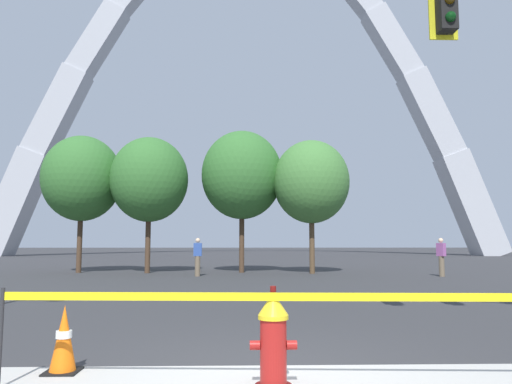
# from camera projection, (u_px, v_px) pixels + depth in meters

# --- Properties ---
(ground_plane) EXTENTS (240.00, 240.00, 0.00)m
(ground_plane) POSITION_uv_depth(u_px,v_px,m) (267.00, 374.00, 5.24)
(ground_plane) COLOR #333335
(fire_hydrant) EXTENTS (0.46, 0.48, 0.99)m
(fire_hydrant) POSITION_uv_depth(u_px,v_px,m) (273.00, 340.00, 4.73)
(fire_hydrant) COLOR #5E0F0D
(fire_hydrant) RESTS_ON ground
(caution_tape_barrier) EXTENTS (5.37, 0.32, 0.97)m
(caution_tape_barrier) POSITION_uv_depth(u_px,v_px,m) (273.00, 320.00, 4.68)
(caution_tape_barrier) COLOR #232326
(caution_tape_barrier) RESTS_ON ground
(traffic_cone_by_hydrant) EXTENTS (0.36, 0.36, 0.73)m
(traffic_cone_by_hydrant) POSITION_uv_depth(u_px,v_px,m) (64.00, 340.00, 5.30)
(traffic_cone_by_hydrant) COLOR black
(traffic_cone_by_hydrant) RESTS_ON ground
(monument_arch) EXTENTS (54.50, 2.97, 38.49)m
(monument_arch) POSITION_uv_depth(u_px,v_px,m) (246.00, 95.00, 51.76)
(monument_arch) COLOR #B2B5BC
(monument_arch) RESTS_ON ground
(tree_far_left) EXTENTS (3.70, 3.70, 6.47)m
(tree_far_left) POSITION_uv_depth(u_px,v_px,m) (82.00, 179.00, 22.99)
(tree_far_left) COLOR #473323
(tree_far_left) RESTS_ON ground
(tree_left_mid) EXTENTS (3.62, 3.62, 6.34)m
(tree_left_mid) POSITION_uv_depth(u_px,v_px,m) (149.00, 180.00, 22.71)
(tree_left_mid) COLOR #473323
(tree_left_mid) RESTS_ON ground
(tree_center_left) EXTENTS (3.85, 3.85, 6.73)m
(tree_center_left) POSITION_uv_depth(u_px,v_px,m) (242.00, 175.00, 23.14)
(tree_center_left) COLOR #473323
(tree_center_left) RESTS_ON ground
(tree_center_right) EXTENTS (3.50, 3.50, 6.12)m
(tree_center_right) POSITION_uv_depth(u_px,v_px,m) (311.00, 182.00, 22.34)
(tree_center_right) COLOR brown
(tree_center_right) RESTS_ON ground
(pedestrian_walking_left) EXTENTS (0.34, 0.39, 1.59)m
(pedestrian_walking_left) POSITION_uv_depth(u_px,v_px,m) (441.00, 257.00, 20.11)
(pedestrian_walking_left) COLOR brown
(pedestrian_walking_left) RESTS_ON ground
(pedestrian_standing_center) EXTENTS (0.34, 0.22, 1.59)m
(pedestrian_standing_center) POSITION_uv_depth(u_px,v_px,m) (198.00, 257.00, 20.26)
(pedestrian_standing_center) COLOR brown
(pedestrian_standing_center) RESTS_ON ground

